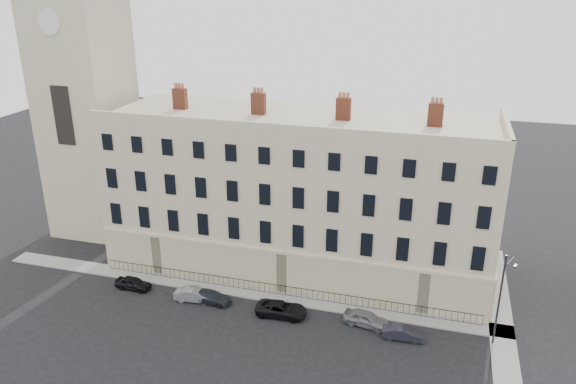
# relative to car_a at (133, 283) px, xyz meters

# --- Properties ---
(ground) EXTENTS (160.00, 160.00, 0.00)m
(ground) POSITION_rel_car_a_xyz_m (19.41, -2.78, -0.58)
(ground) COLOR black
(ground) RESTS_ON ground
(terrace) EXTENTS (36.22, 12.22, 17.00)m
(terrace) POSITION_rel_car_a_xyz_m (13.45, 9.19, 6.92)
(terrace) COLOR beige
(terrace) RESTS_ON ground
(church_tower) EXTENTS (8.00, 8.13, 44.00)m
(church_tower) POSITION_rel_car_a_xyz_m (-10.59, 11.22, 18.08)
(church_tower) COLOR beige
(church_tower) RESTS_ON ground
(pavement_terrace) EXTENTS (48.00, 2.00, 0.12)m
(pavement_terrace) POSITION_rel_car_a_xyz_m (9.41, 2.22, -0.52)
(pavement_terrace) COLOR gray
(pavement_terrace) RESTS_ON ground
(pavement_east_return) EXTENTS (2.00, 24.00, 0.12)m
(pavement_east_return) POSITION_rel_car_a_xyz_m (32.41, 5.22, -0.52)
(pavement_east_return) COLOR gray
(pavement_east_return) RESTS_ON ground
(railings) EXTENTS (35.00, 0.04, 0.96)m
(railings) POSITION_rel_car_a_xyz_m (13.41, 2.62, -0.03)
(railings) COLOR black
(railings) RESTS_ON ground
(car_a) EXTENTS (3.43, 1.45, 1.16)m
(car_a) POSITION_rel_car_a_xyz_m (0.00, 0.00, 0.00)
(car_a) COLOR black
(car_a) RESTS_ON ground
(car_b) EXTENTS (3.76, 1.66, 1.20)m
(car_b) POSITION_rel_car_a_xyz_m (6.35, -0.30, 0.02)
(car_b) COLOR gray
(car_b) RESTS_ON ground
(car_c) EXTENTS (3.85, 1.70, 1.10)m
(car_c) POSITION_rel_car_a_xyz_m (7.85, -0.17, -0.03)
(car_c) COLOR #21262D
(car_c) RESTS_ON ground
(car_d) EXTENTS (4.47, 2.21, 1.22)m
(car_d) POSITION_rel_car_a_xyz_m (14.44, -0.40, 0.03)
(car_d) COLOR black
(car_d) RESTS_ON ground
(car_e) EXTENTS (4.02, 2.17, 1.30)m
(car_e) POSITION_rel_car_a_xyz_m (21.61, 0.11, 0.07)
(car_e) COLOR slate
(car_e) RESTS_ON ground
(car_f) EXTENTS (3.33, 1.32, 1.08)m
(car_f) POSITION_rel_car_a_xyz_m (24.72, -0.91, -0.04)
(car_f) COLOR #23232E
(car_f) RESTS_ON ground
(streetlamp) EXTENTS (0.79, 1.61, 7.87)m
(streetlamp) POSITION_rel_car_a_xyz_m (31.64, 0.25, 3.78)
(streetlamp) COLOR #2E2E33
(streetlamp) RESTS_ON ground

